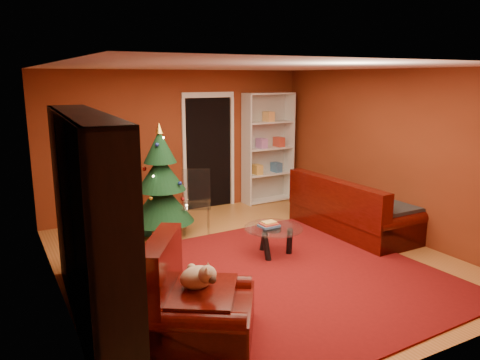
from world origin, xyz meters
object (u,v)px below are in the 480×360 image
gift_box_red (121,219)px  gift_box_teal (141,224)px  christmas_tree (161,181)px  armchair (202,300)px  dog (197,277)px  rug (298,272)px  coffee_table (273,241)px  acrylic_chair (196,205)px  gift_box_green (161,222)px  media_unit (89,221)px  sofa (353,204)px  white_bookshelf (268,148)px

gift_box_red → gift_box_teal: bearing=-77.9°
christmas_tree → armchair: size_ratio=1.72×
armchair → dog: bearing=45.0°
rug → dog: (-1.72, -0.75, 0.60)m
christmas_tree → coffee_table: (1.06, -1.63, -0.66)m
rug → armchair: armchair is taller
dog → acrylic_chair: bearing=9.7°
rug → acrylic_chair: size_ratio=4.13×
gift_box_green → dog: size_ratio=0.59×
media_unit → coffee_table: (2.59, 0.61, -0.85)m
gift_box_red → gift_box_green: bearing=-47.2°
media_unit → gift_box_red: 3.41m
armchair → acrylic_chair: acrylic_chair is taller
acrylic_chair → sofa: bearing=-3.1°
dog → sofa: bearing=-31.1°
white_bookshelf → dog: (-3.30, -4.00, -0.48)m
sofa → christmas_tree: bearing=63.0°
gift_box_teal → acrylic_chair: acrylic_chair is taller
armchair → christmas_tree: bearing=20.2°
media_unit → gift_box_teal: bearing=66.0°
media_unit → white_bookshelf: (4.11, 3.19, 0.02)m
gift_box_green → coffee_table: bearing=-62.8°
gift_box_green → acrylic_chair: (0.45, -0.46, 0.34)m
gift_box_teal → acrylic_chair: 0.94m
armchair → gift_box_teal: bearing=26.0°
gift_box_green → armchair: 3.51m
sofa → acrylic_chair: sofa is taller
rug → armchair: 1.94m
sofa → acrylic_chair: size_ratio=2.35×
gift_box_red → armchair: 3.99m
media_unit → dog: bearing=-42.3°
sofa → coffee_table: (-1.71, -0.28, -0.25)m
white_bookshelf → sofa: white_bookshelf is taller
white_bookshelf → dog: white_bookshelf is taller
christmas_tree → gift_box_red: (-0.45, 0.85, -0.77)m
white_bookshelf → sofa: size_ratio=1.04×
coffee_table → gift_box_green: bearing=117.2°
gift_box_green → dog: (-0.79, -3.34, 0.49)m
armchair → dog: armchair is taller
armchair → dog: 0.21m
gift_box_green → armchair: size_ratio=0.22×
christmas_tree → gift_box_teal: christmas_tree is taller
media_unit → sofa: (4.29, 0.88, -0.61)m
media_unit → gift_box_teal: size_ratio=8.55×
armchair → sofa: sofa is taller
rug → media_unit: 2.74m
rug → gift_box_red: 3.46m
gift_box_green → acrylic_chair: size_ratio=0.26×
gift_box_green → white_bookshelf: size_ratio=0.11×
coffee_table → christmas_tree: bearing=122.9°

